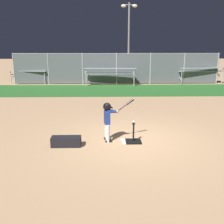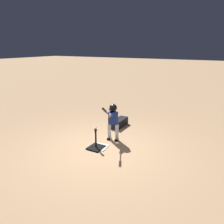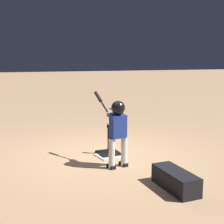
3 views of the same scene
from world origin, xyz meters
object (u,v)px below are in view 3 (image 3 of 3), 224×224
Objects in this scene: batting_tee at (109,151)px; equipment_bag at (175,180)px; batter_child at (117,125)px; baseball at (109,123)px.

equipment_bag is (-1.96, -0.27, 0.07)m from batting_tee.
batter_child is at bearing 18.58° from equipment_bag.
batter_child is 0.77m from baseball.
equipment_bag is (-1.96, -0.27, -0.49)m from baseball.
batting_tee is 1.98m from equipment_bag.
batter_child is (-0.75, 0.14, 0.68)m from batting_tee.
batting_tee is at bearing 7.73° from equipment_bag.
baseball reaches higher than equipment_bag.
batter_child reaches higher than batting_tee.
batting_tee is 0.47× the size of batter_child.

